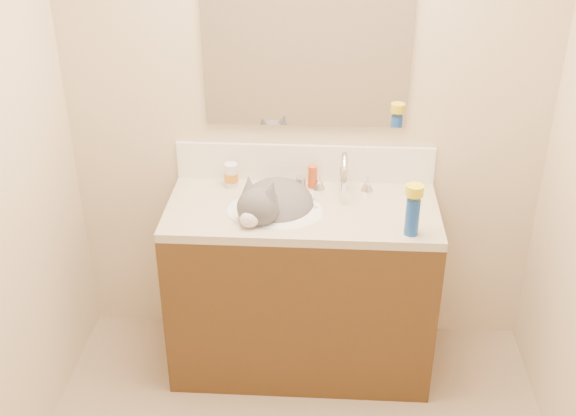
# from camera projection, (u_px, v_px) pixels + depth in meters

# --- Properties ---
(room_shell) EXTENTS (2.24, 2.54, 2.52)m
(room_shell) POSITION_uv_depth(u_px,v_px,m) (290.00, 178.00, 2.02)
(room_shell) COLOR beige
(room_shell) RESTS_ON ground
(vanity_cabinet) EXTENTS (1.20, 0.55, 0.82)m
(vanity_cabinet) POSITION_uv_depth(u_px,v_px,m) (301.00, 291.00, 3.39)
(vanity_cabinet) COLOR #472D13
(vanity_cabinet) RESTS_ON ground
(counter_slab) EXTENTS (1.20, 0.55, 0.04)m
(counter_slab) POSITION_uv_depth(u_px,v_px,m) (302.00, 211.00, 3.18)
(counter_slab) COLOR #C1B498
(counter_slab) RESTS_ON vanity_cabinet
(basin) EXTENTS (0.45, 0.36, 0.14)m
(basin) POSITION_uv_depth(u_px,v_px,m) (275.00, 223.00, 3.19)
(basin) COLOR white
(basin) RESTS_ON vanity_cabinet
(faucet) EXTENTS (0.28, 0.20, 0.21)m
(faucet) POSITION_uv_depth(u_px,v_px,m) (344.00, 177.00, 3.24)
(faucet) COLOR silver
(faucet) RESTS_ON counter_slab
(cat) EXTENTS (0.47, 0.52, 0.35)m
(cat) POSITION_uv_depth(u_px,v_px,m) (274.00, 209.00, 3.19)
(cat) COLOR #4C4A4C
(cat) RESTS_ON basin
(backsplash) EXTENTS (1.20, 0.02, 0.18)m
(backsplash) POSITION_uv_depth(u_px,v_px,m) (305.00, 163.00, 3.36)
(backsplash) COLOR white
(backsplash) RESTS_ON counter_slab
(mirror) EXTENTS (0.90, 0.02, 0.80)m
(mirror) POSITION_uv_depth(u_px,v_px,m) (306.00, 38.00, 3.08)
(mirror) COLOR white
(mirror) RESTS_ON room_shell
(pill_bottle) EXTENTS (0.07, 0.07, 0.11)m
(pill_bottle) POSITION_uv_depth(u_px,v_px,m) (231.00, 175.00, 3.33)
(pill_bottle) COLOR white
(pill_bottle) RESTS_ON counter_slab
(pill_label) EXTENTS (0.08, 0.08, 0.04)m
(pill_label) POSITION_uv_depth(u_px,v_px,m) (231.00, 177.00, 3.33)
(pill_label) COLOR orange
(pill_label) RESTS_ON pill_bottle
(silver_jar) EXTENTS (0.06, 0.06, 0.05)m
(silver_jar) POSITION_uv_depth(u_px,v_px,m) (301.00, 183.00, 3.32)
(silver_jar) COLOR #B7B7BC
(silver_jar) RESTS_ON counter_slab
(amber_bottle) EXTENTS (0.05, 0.05, 0.11)m
(amber_bottle) POSITION_uv_depth(u_px,v_px,m) (313.00, 177.00, 3.32)
(amber_bottle) COLOR #C44717
(amber_bottle) RESTS_ON counter_slab
(toothbrush) EXTENTS (0.04, 0.14, 0.01)m
(toothbrush) POSITION_uv_depth(u_px,v_px,m) (313.00, 200.00, 3.22)
(toothbrush) COLOR white
(toothbrush) RESTS_ON counter_slab
(toothbrush_head) EXTENTS (0.02, 0.03, 0.02)m
(toothbrush_head) POSITION_uv_depth(u_px,v_px,m) (313.00, 199.00, 3.22)
(toothbrush_head) COLOR #7194F0
(toothbrush_head) RESTS_ON counter_slab
(spray_can) EXTENTS (0.06, 0.06, 0.16)m
(spray_can) POSITION_uv_depth(u_px,v_px,m) (412.00, 217.00, 2.93)
(spray_can) COLOR #16439F
(spray_can) RESTS_ON counter_slab
(spray_cap) EXTENTS (0.08, 0.08, 0.04)m
(spray_cap) POSITION_uv_depth(u_px,v_px,m) (415.00, 190.00, 2.87)
(spray_cap) COLOR yellow
(spray_cap) RESTS_ON spray_can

